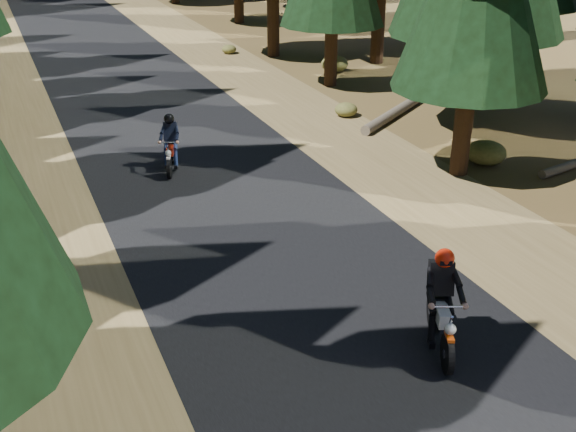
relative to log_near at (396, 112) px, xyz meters
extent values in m
plane|color=#463219|center=(-7.18, -9.58, -0.16)|extent=(120.00, 120.00, 0.00)
cube|color=black|center=(-7.18, -4.58, -0.15)|extent=(6.00, 100.00, 0.01)
cube|color=brown|center=(-11.78, -4.58, -0.16)|extent=(3.20, 100.00, 0.01)
cube|color=brown|center=(-2.58, -4.58, -0.16)|extent=(3.20, 100.00, 0.01)
cylinder|color=black|center=(-1.12, -5.10, 2.10)|extent=(0.48, 0.48, 4.52)
cylinder|color=black|center=(1.11, -2.19, 2.76)|extent=(0.53, 0.53, 5.84)
cylinder|color=black|center=(4.04, 0.76, 3.06)|extent=(0.56, 0.56, 6.43)
cylinder|color=black|center=(-0.20, 4.49, 2.09)|extent=(0.48, 0.48, 4.51)
cylinder|color=#4C4233|center=(0.00, 0.00, 0.00)|extent=(3.94, 3.06, 0.32)
ellipsoid|color=#474C1E|center=(-0.03, -4.77, 0.16)|extent=(1.07, 1.07, 0.64)
ellipsoid|color=#474C1E|center=(-1.48, 0.65, 0.06)|extent=(0.75, 0.75, 0.45)
ellipsoid|color=#474C1E|center=(-1.91, 11.39, 0.04)|extent=(0.65, 0.65, 0.39)
ellipsoid|color=#474C1E|center=(-11.92, -8.80, 0.04)|extent=(0.66, 0.66, 0.39)
ellipsoid|color=#474C1E|center=(0.91, 6.40, 0.17)|extent=(1.09, 1.09, 0.65)
cube|color=black|center=(-5.99, -11.56, 1.00)|extent=(0.44, 0.36, 0.55)
sphere|color=red|center=(-5.99, -11.56, 1.40)|extent=(0.40, 0.40, 0.31)
cube|color=black|center=(-7.96, -2.03, 0.86)|extent=(0.39, 0.31, 0.49)
sphere|color=black|center=(-7.96, -2.03, 1.21)|extent=(0.35, 0.35, 0.27)
camera|label=1|loc=(-11.99, -19.59, 6.63)|focal=45.00mm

